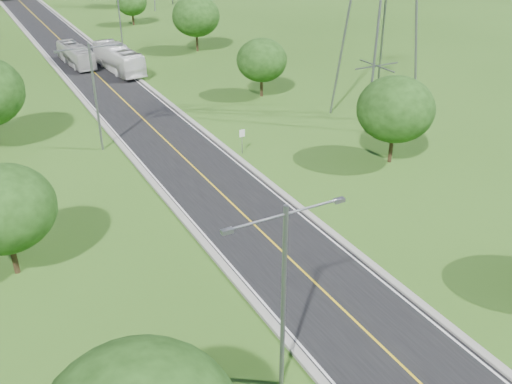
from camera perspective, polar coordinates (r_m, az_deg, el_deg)
ground at (r=70.80m, az=-13.52°, el=9.28°), size 260.00×260.00×0.00m
road at (r=76.37m, az=-14.80°, el=10.47°), size 8.00×150.00×0.06m
curb_left at (r=75.53m, az=-17.95°, el=9.92°), size 0.50×150.00×0.22m
curb_right at (r=77.40m, az=-11.74°, el=11.09°), size 0.50×150.00×0.22m
speed_limit_sign at (r=52.48m, az=-1.41°, el=5.50°), size 0.55×0.09×2.40m
streetlight_near_left at (r=25.60m, az=2.80°, el=-9.33°), size 5.90×0.25×10.00m
streetlight_mid_left at (r=53.78m, az=-15.85°, el=9.92°), size 5.90×0.25×10.00m
streetlight_far_right at (r=87.82m, az=-13.50°, el=16.76°), size 5.90×0.25×10.00m
tree_lb at (r=37.32m, az=-24.00°, el=-1.53°), size 6.30×6.30×7.33m
tree_rb at (r=50.96m, az=13.78°, el=8.04°), size 6.72×6.72×7.82m
tree_rc at (r=67.78m, az=0.58°, el=13.05°), size 5.88×5.88×6.84m
tree_rd at (r=89.59m, az=-6.03°, el=17.09°), size 7.14×7.14×8.30m
tree_re at (r=111.30m, az=-12.34°, el=18.02°), size 5.46×5.46×6.35m
bus_outbound at (r=80.93m, az=-13.59°, el=12.84°), size 3.86×12.48×3.42m
bus_inbound at (r=85.61m, az=-17.57°, el=12.93°), size 3.23×10.51×2.88m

